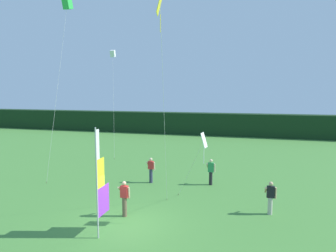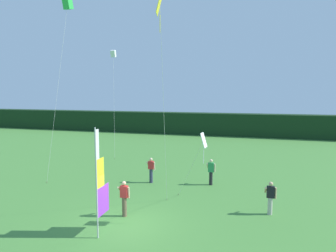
{
  "view_description": "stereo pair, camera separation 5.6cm",
  "coord_description": "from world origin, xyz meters",
  "px_view_note": "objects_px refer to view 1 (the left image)",
  "views": [
    {
      "loc": [
        5.33,
        -11.73,
        5.89
      ],
      "look_at": [
        0.99,
        3.88,
        4.06
      ],
      "focal_mm": 31.71,
      "sensor_mm": 36.0,
      "label": 1
    },
    {
      "loc": [
        5.39,
        -11.71,
        5.89
      ],
      "look_at": [
        0.99,
        3.88,
        4.06
      ],
      "focal_mm": 31.71,
      "sensor_mm": 36.0,
      "label": 2
    }
  ],
  "objects_px": {
    "person_near_banner": "(270,197)",
    "kite_white_box_2": "(113,54)",
    "person_mid_field": "(151,169)",
    "banner_flag": "(101,184)",
    "kite_white_diamond_1": "(202,145)",
    "person_far_left": "(124,198)",
    "person_far_right": "(211,171)",
    "kite_yellow_diamond_3": "(161,14)",
    "kite_green_box_0": "(67,4)"
  },
  "relations": [
    {
      "from": "banner_flag",
      "to": "person_far_right",
      "type": "distance_m",
      "value": 8.78
    },
    {
      "from": "kite_green_box_0",
      "to": "kite_yellow_diamond_3",
      "type": "relative_size",
      "value": 1.22
    },
    {
      "from": "person_near_banner",
      "to": "kite_yellow_diamond_3",
      "type": "bearing_deg",
      "value": -150.81
    },
    {
      "from": "person_far_right",
      "to": "kite_green_box_0",
      "type": "height_order",
      "value": "kite_green_box_0"
    },
    {
      "from": "person_far_right",
      "to": "kite_white_diamond_1",
      "type": "relative_size",
      "value": 0.4
    },
    {
      "from": "person_near_banner",
      "to": "person_mid_field",
      "type": "relative_size",
      "value": 0.98
    },
    {
      "from": "kite_yellow_diamond_3",
      "to": "person_mid_field",
      "type": "bearing_deg",
      "value": 112.86
    },
    {
      "from": "kite_green_box_0",
      "to": "person_far_left",
      "type": "bearing_deg",
      "value": -41.17
    },
    {
      "from": "kite_white_box_2",
      "to": "kite_yellow_diamond_3",
      "type": "distance_m",
      "value": 16.17
    },
    {
      "from": "kite_white_diamond_1",
      "to": "person_mid_field",
      "type": "bearing_deg",
      "value": 129.52
    },
    {
      "from": "banner_flag",
      "to": "person_near_banner",
      "type": "distance_m",
      "value": 8.1
    },
    {
      "from": "person_far_left",
      "to": "kite_yellow_diamond_3",
      "type": "distance_m",
      "value": 8.42
    },
    {
      "from": "banner_flag",
      "to": "kite_yellow_diamond_3",
      "type": "xyz_separation_m",
      "value": [
        2.15,
        1.45,
        6.91
      ]
    },
    {
      "from": "person_near_banner",
      "to": "kite_white_box_2",
      "type": "height_order",
      "value": "kite_white_box_2"
    },
    {
      "from": "kite_white_diamond_1",
      "to": "person_far_left",
      "type": "bearing_deg",
      "value": -174.08
    },
    {
      "from": "person_mid_field",
      "to": "kite_green_box_0",
      "type": "xyz_separation_m",
      "value": [
        -6.03,
        0.33,
        10.94
      ]
    },
    {
      "from": "banner_flag",
      "to": "person_near_banner",
      "type": "xyz_separation_m",
      "value": [
        6.87,
        4.09,
        -1.31
      ]
    },
    {
      "from": "person_far_left",
      "to": "kite_white_diamond_1",
      "type": "distance_m",
      "value": 4.5
    },
    {
      "from": "banner_flag",
      "to": "person_far_right",
      "type": "bearing_deg",
      "value": 66.29
    },
    {
      "from": "person_near_banner",
      "to": "person_far_right",
      "type": "bearing_deg",
      "value": 131.19
    },
    {
      "from": "kite_green_box_0",
      "to": "kite_white_box_2",
      "type": "bearing_deg",
      "value": 92.0
    },
    {
      "from": "person_far_right",
      "to": "kite_white_box_2",
      "type": "height_order",
      "value": "kite_white_box_2"
    },
    {
      "from": "banner_flag",
      "to": "kite_green_box_0",
      "type": "bearing_deg",
      "value": 129.65
    },
    {
      "from": "kite_green_box_0",
      "to": "banner_flag",
      "type": "bearing_deg",
      "value": -50.35
    },
    {
      "from": "person_near_banner",
      "to": "kite_white_box_2",
      "type": "distance_m",
      "value": 19.36
    },
    {
      "from": "person_mid_field",
      "to": "kite_white_diamond_1",
      "type": "distance_m",
      "value": 7.02
    },
    {
      "from": "kite_white_diamond_1",
      "to": "banner_flag",
      "type": "bearing_deg",
      "value": -148.15
    },
    {
      "from": "banner_flag",
      "to": "kite_yellow_diamond_3",
      "type": "bearing_deg",
      "value": 34.02
    },
    {
      "from": "kite_yellow_diamond_3",
      "to": "kite_green_box_0",
      "type": "bearing_deg",
      "value": 143.77
    },
    {
      "from": "person_mid_field",
      "to": "kite_white_box_2",
      "type": "bearing_deg",
      "value": 129.33
    },
    {
      "from": "person_mid_field",
      "to": "kite_yellow_diamond_3",
      "type": "bearing_deg",
      "value": -67.14
    },
    {
      "from": "banner_flag",
      "to": "person_far_right",
      "type": "xyz_separation_m",
      "value": [
        3.49,
        7.95,
        -1.28
      ]
    },
    {
      "from": "banner_flag",
      "to": "kite_white_box_2",
      "type": "bearing_deg",
      "value": 113.8
    },
    {
      "from": "person_near_banner",
      "to": "kite_green_box_0",
      "type": "bearing_deg",
      "value": 164.8
    },
    {
      "from": "person_far_left",
      "to": "kite_white_box_2",
      "type": "bearing_deg",
      "value": 117.48
    },
    {
      "from": "person_near_banner",
      "to": "person_far_right",
      "type": "relative_size",
      "value": 0.98
    },
    {
      "from": "person_mid_field",
      "to": "kite_white_box_2",
      "type": "distance_m",
      "value": 13.07
    },
    {
      "from": "person_near_banner",
      "to": "kite_yellow_diamond_3",
      "type": "relative_size",
      "value": 0.16
    },
    {
      "from": "person_far_left",
      "to": "person_far_right",
      "type": "height_order",
      "value": "person_far_left"
    },
    {
      "from": "person_mid_field",
      "to": "kite_white_diamond_1",
      "type": "height_order",
      "value": "kite_white_diamond_1"
    },
    {
      "from": "person_near_banner",
      "to": "kite_white_diamond_1",
      "type": "relative_size",
      "value": 0.39
    },
    {
      "from": "banner_flag",
      "to": "person_far_left",
      "type": "distance_m",
      "value": 2.34
    },
    {
      "from": "person_near_banner",
      "to": "kite_white_diamond_1",
      "type": "height_order",
      "value": "kite_white_diamond_1"
    },
    {
      "from": "banner_flag",
      "to": "kite_white_diamond_1",
      "type": "height_order",
      "value": "banner_flag"
    },
    {
      "from": "kite_white_diamond_1",
      "to": "kite_yellow_diamond_3",
      "type": "relative_size",
      "value": 0.41
    },
    {
      "from": "person_near_banner",
      "to": "person_mid_field",
      "type": "xyz_separation_m",
      "value": [
        -7.22,
        3.27,
        0.02
      ]
    },
    {
      "from": "person_near_banner",
      "to": "kite_green_box_0",
      "type": "relative_size",
      "value": 0.13
    },
    {
      "from": "banner_flag",
      "to": "kite_white_diamond_1",
      "type": "bearing_deg",
      "value": 31.85
    },
    {
      "from": "person_far_right",
      "to": "kite_yellow_diamond_3",
      "type": "bearing_deg",
      "value": -101.7
    },
    {
      "from": "person_far_left",
      "to": "banner_flag",
      "type": "bearing_deg",
      "value": -94.65
    }
  ]
}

